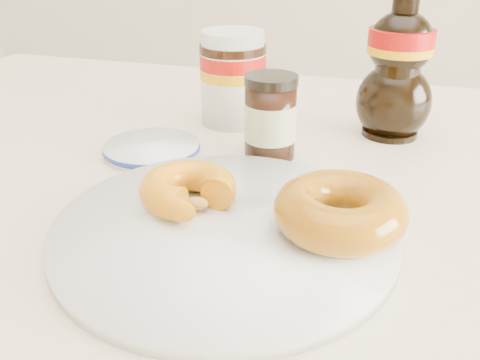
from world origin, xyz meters
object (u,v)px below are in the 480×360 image
(donut_bitten, at_px, (188,189))
(donut_whole, at_px, (340,211))
(dining_table, at_px, (290,249))
(blue_rim_saucer, at_px, (152,148))
(dark_jar, at_px, (270,118))
(plate, at_px, (224,230))
(syrup_bottle, at_px, (398,65))
(nutella_jar, at_px, (233,74))

(donut_bitten, distance_m, donut_whole, 0.14)
(dining_table, distance_m, blue_rim_saucer, 0.21)
(dark_jar, bearing_deg, donut_whole, -59.29)
(plate, relative_size, dark_jar, 3.08)
(donut_bitten, bearing_deg, plate, -28.15)
(donut_bitten, height_order, dark_jar, dark_jar)
(plate, xyz_separation_m, donut_bitten, (-0.04, 0.02, 0.02))
(donut_whole, xyz_separation_m, syrup_bottle, (0.03, 0.29, 0.06))
(donut_whole, bearing_deg, donut_bitten, 176.89)
(donut_bitten, xyz_separation_m, syrup_bottle, (0.17, 0.28, 0.06))
(syrup_bottle, bearing_deg, dining_table, -116.76)
(donut_bitten, relative_size, dark_jar, 0.92)
(nutella_jar, bearing_deg, dark_jar, -52.95)
(dining_table, bearing_deg, donut_whole, -60.35)
(plate, xyz_separation_m, nutella_jar, (-0.08, 0.30, 0.06))
(plate, xyz_separation_m, blue_rim_saucer, (-0.15, 0.16, -0.00))
(plate, distance_m, dark_jar, 0.20)
(dining_table, height_order, blue_rim_saucer, blue_rim_saucer)
(donut_bitten, relative_size, donut_whole, 0.80)
(dining_table, xyz_separation_m, plate, (-0.04, -0.12, 0.09))
(dark_jar, bearing_deg, plate, -88.28)
(plate, distance_m, nutella_jar, 0.32)
(nutella_jar, height_order, dark_jar, nutella_jar)
(donut_whole, relative_size, dark_jar, 1.14)
(donut_bitten, height_order, syrup_bottle, syrup_bottle)
(dark_jar, bearing_deg, dining_table, -57.68)
(dining_table, relative_size, dark_jar, 14.06)
(syrup_bottle, relative_size, blue_rim_saucer, 1.58)
(syrup_bottle, bearing_deg, dark_jar, -139.76)
(dining_table, distance_m, donut_bitten, 0.17)
(blue_rim_saucer, bearing_deg, syrup_bottle, 28.23)
(donut_bitten, bearing_deg, dining_table, 52.31)
(dining_table, distance_m, donut_whole, 0.17)
(donut_bitten, height_order, donut_whole, donut_whole)
(dining_table, height_order, donut_whole, donut_whole)
(dining_table, height_order, plate, plate)
(dark_jar, xyz_separation_m, blue_rim_saucer, (-0.14, -0.03, -0.04))
(donut_whole, distance_m, blue_rim_saucer, 0.29)
(dining_table, distance_m, nutella_jar, 0.26)
(donut_bitten, relative_size, nutella_jar, 0.72)
(plate, bearing_deg, donut_whole, 9.43)
(blue_rim_saucer, bearing_deg, donut_whole, -30.32)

